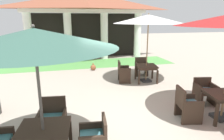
{
  "coord_description": "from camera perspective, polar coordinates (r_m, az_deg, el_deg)",
  "views": [
    {
      "loc": [
        -1.58,
        -4.24,
        2.71
      ],
      "look_at": [
        -0.06,
        1.83,
        1.07
      ],
      "focal_mm": 31.74,
      "sensor_mm": 36.0,
      "label": 1
    }
  ],
  "objects": [
    {
      "name": "patio_table_mid_right",
      "position": [
        8.74,
        9.86,
        0.67
      ],
      "size": [
        0.99,
        0.99,
        0.73
      ],
      "rotation": [
        0.0,
        0.0,
        -0.18
      ],
      "color": "#38281E",
      "rests_on": "ground"
    },
    {
      "name": "patio_chair_near_foreground_west",
      "position": [
        5.82,
        20.84,
        -9.5
      ],
      "size": [
        0.66,
        0.69,
        0.92
      ],
      "rotation": [
        0.0,
        0.0,
        -1.76
      ],
      "color": "#38281E",
      "rests_on": "ground"
    },
    {
      "name": "patio_chair_mid_left_east",
      "position": [
        4.13,
        -5.16,
        -19.28
      ],
      "size": [
        0.59,
        0.62,
        0.85
      ],
      "rotation": [
        0.0,
        0.0,
        1.46
      ],
      "color": "#38281E",
      "rests_on": "ground"
    },
    {
      "name": "patio_table_near_foreground",
      "position": [
        6.2,
        29.53,
        -6.79
      ],
      "size": [
        1.01,
        1.01,
        0.75
      ],
      "rotation": [
        0.0,
        0.0,
        -0.19
      ],
      "color": "#38281E",
      "rests_on": "ground"
    },
    {
      "name": "ground_plane",
      "position": [
        5.27,
        5.74,
        -16.28
      ],
      "size": [
        60.0,
        60.0,
        0.0
      ],
      "primitive_type": "plane",
      "color": "#9E9384"
    },
    {
      "name": "patio_chair_near_foreground_north",
      "position": [
        7.07,
        25.11,
        -5.72
      ],
      "size": [
        0.69,
        0.66,
        0.83
      ],
      "rotation": [
        0.0,
        0.0,
        -3.34
      ],
      "color": "#38281E",
      "rests_on": "ground"
    },
    {
      "name": "patio_umbrella_mid_left",
      "position": [
        3.54,
        -21.5,
        8.31
      ],
      "size": [
        2.82,
        2.82,
        2.61
      ],
      "color": "#2D2D2D",
      "rests_on": "ground"
    },
    {
      "name": "background_pavilion",
      "position": [
        13.46,
        -7.62,
        16.91
      ],
      "size": [
        8.38,
        2.55,
        4.31
      ],
      "color": "white",
      "rests_on": "ground"
    },
    {
      "name": "lawn_strip",
      "position": [
        12.25,
        -6.29,
        1.85
      ],
      "size": [
        10.18,
        2.48,
        0.01
      ],
      "primitive_type": "cube",
      "color": "#519347",
      "rests_on": "ground"
    },
    {
      "name": "patio_chair_mid_left_north",
      "position": [
        5.02,
        -16.79,
        -13.32
      ],
      "size": [
        0.69,
        0.59,
        0.89
      ],
      "rotation": [
        0.0,
        0.0,
        -3.26
      ],
      "color": "#38281E",
      "rests_on": "ground"
    },
    {
      "name": "patio_chair_mid_right_west",
      "position": [
        8.61,
        3.28,
        -0.71
      ],
      "size": [
        0.59,
        0.67,
        0.92
      ],
      "rotation": [
        0.0,
        0.0,
        -1.75
      ],
      "color": "#38281E",
      "rests_on": "ground"
    },
    {
      "name": "patio_chair_mid_right_north",
      "position": [
        9.74,
        8.43,
        0.85
      ],
      "size": [
        0.65,
        0.61,
        0.86
      ],
      "rotation": [
        0.0,
        0.0,
        -3.32
      ],
      "color": "#38281E",
      "rests_on": "ground"
    },
    {
      "name": "patio_table_mid_left",
      "position": [
        4.1,
        -19.11,
        -16.96
      ],
      "size": [
        1.07,
        1.07,
        0.7
      ],
      "rotation": [
        0.0,
        0.0,
        -0.11
      ],
      "color": "#38281E",
      "rests_on": "ground"
    },
    {
      "name": "patio_umbrella_mid_right",
      "position": [
        8.49,
        10.47,
        14.14
      ],
      "size": [
        2.93,
        2.93,
        2.91
      ],
      "color": "#2D2D2D",
      "rests_on": "ground"
    },
    {
      "name": "terracotta_urn",
      "position": [
        10.66,
        -5.44,
        0.76
      ],
      "size": [
        0.29,
        0.29,
        0.38
      ],
      "color": "brown",
      "rests_on": "ground"
    }
  ]
}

